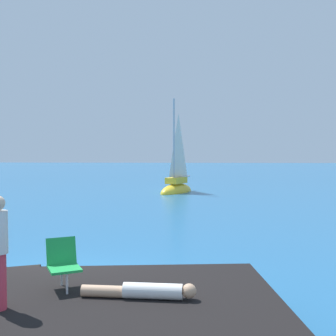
% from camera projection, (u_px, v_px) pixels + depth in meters
% --- Properties ---
extents(ground_plane, '(160.00, 160.00, 0.00)m').
position_uv_depth(ground_plane, '(60.00, 282.00, 9.60)').
color(ground_plane, '#236093').
extents(shore_ledge, '(6.69, 4.66, 0.73)m').
position_uv_depth(shore_ledge, '(71.00, 328.00, 6.30)').
color(shore_ledge, black).
rests_on(shore_ledge, ground).
extents(boulder_seaward, '(1.57, 1.48, 0.83)m').
position_uv_depth(boulder_seaward, '(153.00, 299.00, 8.52)').
color(boulder_seaward, black).
rests_on(boulder_seaward, ground).
extents(boulder_inland, '(1.29, 1.63, 1.17)m').
position_uv_depth(boulder_inland, '(3.00, 303.00, 8.33)').
color(boulder_inland, black).
rests_on(boulder_inland, ground).
extents(sailboat_near, '(2.80, 3.81, 6.95)m').
position_uv_depth(sailboat_near, '(176.00, 187.00, 29.12)').
color(sailboat_near, yellow).
rests_on(sailboat_near, ground).
extents(person_sunbather, '(1.76, 0.30, 0.25)m').
position_uv_depth(person_sunbather, '(144.00, 291.00, 6.49)').
color(person_sunbather, white).
rests_on(person_sunbather, shore_ledge).
extents(beach_chair, '(0.70, 0.75, 0.80)m').
position_uv_depth(beach_chair, '(63.00, 261.00, 6.97)').
color(beach_chair, green).
rests_on(beach_chair, shore_ledge).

